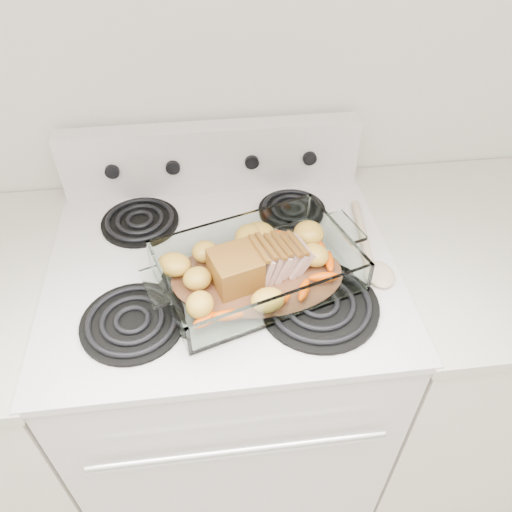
{
  "coord_description": "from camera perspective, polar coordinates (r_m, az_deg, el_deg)",
  "views": [
    {
      "loc": [
        -0.02,
        0.83,
        1.72
      ],
      "look_at": [
        0.07,
        1.6,
        0.99
      ],
      "focal_mm": 35.0,
      "sensor_mm": 36.0,
      "label": 1
    }
  ],
  "objects": [
    {
      "name": "electric_range",
      "position": [
        1.49,
        -3.1,
        -13.26
      ],
      "size": [
        0.78,
        0.7,
        1.12
      ],
      "color": "silver",
      "rests_on": "ground"
    },
    {
      "name": "baking_dish",
      "position": [
        1.07,
        0.13,
        -1.81
      ],
      "size": [
        0.4,
        0.26,
        0.08
      ],
      "rotation": [
        0.0,
        0.0,
        0.31
      ],
      "color": "silver",
      "rests_on": "electric_range"
    },
    {
      "name": "roast_vegetables",
      "position": [
        1.09,
        -0.35,
        -0.02
      ],
      "size": [
        0.39,
        0.21,
        0.05
      ],
      "rotation": [
        0.0,
        0.0,
        -0.1
      ],
      "color": "#D04801",
      "rests_on": "baking_dish"
    },
    {
      "name": "wooden_spoon",
      "position": [
        1.16,
        13.09,
        0.04
      ],
      "size": [
        0.06,
        0.3,
        0.02
      ],
      "rotation": [
        0.0,
        0.0,
        -0.12
      ],
      "color": "#C8AD8F",
      "rests_on": "electric_range"
    },
    {
      "name": "pork_roast",
      "position": [
        1.05,
        -0.57,
        -0.94
      ],
      "size": [
        0.22,
        0.1,
        0.08
      ],
      "rotation": [
        0.0,
        0.0,
        0.16
      ],
      "color": "brown",
      "rests_on": "baking_dish"
    },
    {
      "name": "counter_right",
      "position": [
        1.65,
        21.02,
        -10.39
      ],
      "size": [
        0.58,
        0.68,
        0.93
      ],
      "color": "white",
      "rests_on": "ground"
    }
  ]
}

